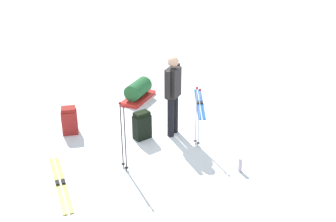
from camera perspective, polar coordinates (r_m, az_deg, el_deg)
name	(u,v)px	position (r m, az deg, el deg)	size (l,w,h in m)	color
ground_plane	(168,142)	(8.48, 0.00, -4.27)	(80.00, 80.00, 0.00)	white
skier_standing	(173,92)	(8.39, 0.68, 2.65)	(0.47, 0.39, 1.70)	black
ski_pair_near	(199,103)	(10.17, 4.31, 1.05)	(1.71, 0.58, 0.05)	#1D54AC
ski_pair_far	(60,183)	(7.50, -14.43, -9.48)	(1.74, 0.39, 0.05)	gold
backpack_large_dark	(70,121)	(8.94, -13.25, -1.28)	(0.28, 0.33, 0.58)	maroon
backpack_bright	(142,125)	(8.52, -3.56, -1.98)	(0.33, 0.40, 0.59)	black
ski_poles_planted_near	(198,114)	(8.10, 4.05, -0.37)	(0.17, 0.10, 1.23)	#B2AEC6
ski_poles_planted_far	(123,134)	(7.33, -6.11, -3.08)	(0.21, 0.11, 1.30)	#261F27
gear_sled	(138,91)	(10.31, -4.08, 2.69)	(1.10, 0.99, 0.49)	red
thermos_bottle	(240,165)	(7.64, 9.80, -7.24)	(0.07, 0.07, 0.26)	#B9AEC0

